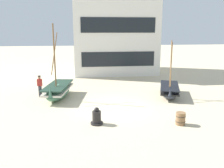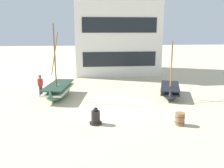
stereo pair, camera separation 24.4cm
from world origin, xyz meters
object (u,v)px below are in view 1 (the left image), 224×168
fisherman_by_hull (40,86)px  fishing_boat_centre_large (58,90)px  wooden_barrel (181,119)px  fishing_boat_near_left (169,90)px  harbor_building_main (114,26)px  capstan_winch (97,117)px

fisherman_by_hull → fishing_boat_centre_large: bearing=-18.4°
fishing_boat_centre_large → wooden_barrel: fishing_boat_centre_large is taller
fishing_boat_near_left → fisherman_by_hull: size_ratio=2.58×
fishing_boat_near_left → harbor_building_main: (-2.80, 11.55, 5.03)m
fishing_boat_near_left → capstan_winch: bearing=-140.8°
wooden_barrel → harbor_building_main: 17.95m
fishing_boat_near_left → fisherman_by_hull: bearing=173.9°
fishing_boat_centre_large → harbor_building_main: bearing=62.1°
fisherman_by_hull → capstan_winch: (3.98, -5.99, -0.45)m
fishing_boat_near_left → fishing_boat_centre_large: fishing_boat_centre_large is taller
fisherman_by_hull → wooden_barrel: size_ratio=2.41×
fishing_boat_near_left → capstan_winch: fishing_boat_near_left is taller
fishing_boat_centre_large → harbor_building_main: (5.79, 10.95, 4.94)m
fisherman_by_hull → harbor_building_main: 13.55m
fishing_boat_near_left → fishing_boat_centre_large: size_ratio=0.78×
fishing_boat_near_left → fisherman_by_hull: fishing_boat_near_left is taller
fisherman_by_hull → wooden_barrel: (8.58, -6.66, -0.48)m
fishing_boat_near_left → harbor_building_main: size_ratio=0.39×
wooden_barrel → fishing_boat_near_left: bearing=75.7°
fishing_boat_centre_large → fisherman_by_hull: 1.51m
fisherman_by_hull → fishing_boat_near_left: bearing=-6.1°
fishing_boat_centre_large → capstan_winch: 6.09m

